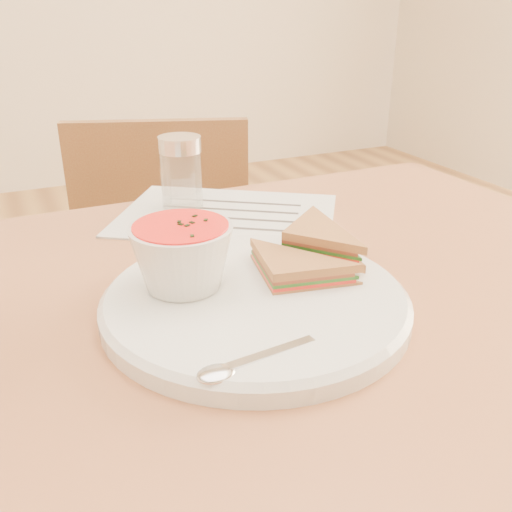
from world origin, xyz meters
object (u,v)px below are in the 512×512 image
chair_far (164,345)px  plate (255,303)px  soup_bowl (182,260)px  condiment_shaker (181,175)px

chair_far → plate: size_ratio=2.67×
plate → soup_bowl: (-0.06, 0.04, 0.04)m
soup_bowl → condiment_shaker: size_ratio=0.93×
soup_bowl → condiment_shaker: condiment_shaker is taller
chair_far → soup_bowl: size_ratio=8.02×
condiment_shaker → soup_bowl: bearing=-108.0°
chair_far → soup_bowl: soup_bowl is taller
soup_bowl → plate: bearing=-33.6°
condiment_shaker → plate: bearing=-95.0°
chair_far → condiment_shaker: bearing=109.2°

